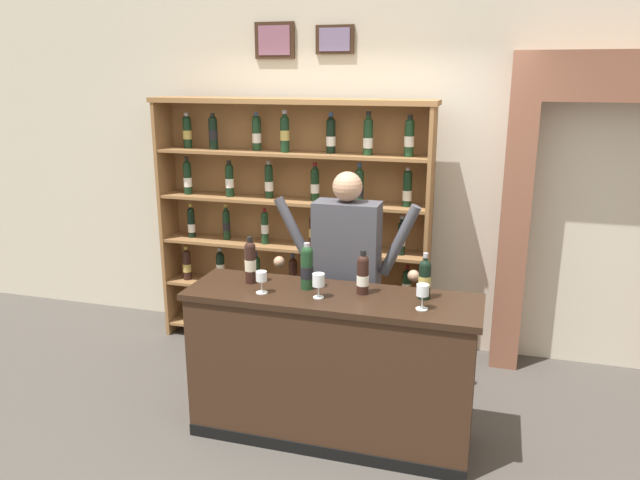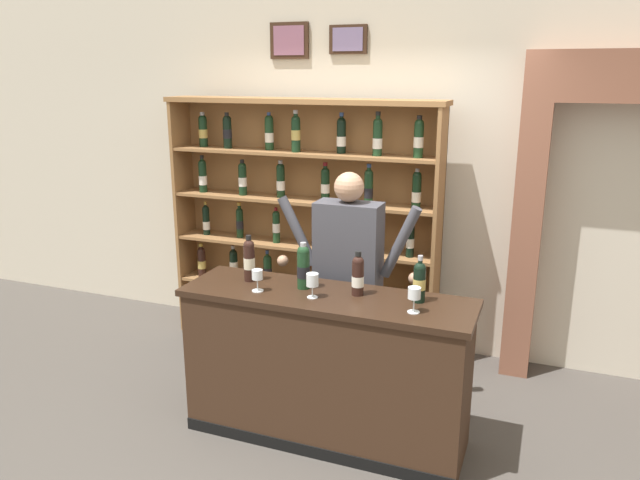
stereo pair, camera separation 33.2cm
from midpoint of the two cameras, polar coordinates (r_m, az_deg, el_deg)
name	(u,v)px [view 2 (the right image)]	position (r m, az deg, el deg)	size (l,w,h in m)	color
ground_plane	(311,433)	(4.21, 1.48, -17.67)	(14.00, 14.00, 0.02)	#47423D
back_wall	(384,152)	(5.15, 7.90, 8.13)	(12.00, 0.19, 3.29)	beige
wine_shelf	(303,219)	(5.07, 0.29, 1.98)	(2.34, 0.32, 2.09)	olive
archway_doorway	(633,203)	(4.97, 29.01, 3.06)	(1.61, 0.45, 2.44)	brown
tasting_counter	(326,367)	(3.92, 3.04, -11.87)	(1.82, 0.54, 0.98)	#382316
shopkeeper	(348,263)	(4.17, 4.92, -2.21)	(1.04, 0.22, 1.66)	#2D3347
tasting_bottle_rosso	(249,259)	(3.93, -4.26, -1.84)	(0.07, 0.07, 0.31)	black
tasting_bottle_bianco	(303,266)	(3.78, 0.94, -2.50)	(0.08, 0.08, 0.30)	#19381E
tasting_bottle_vin_santo	(358,275)	(3.70, 6.15, -3.29)	(0.07, 0.07, 0.28)	black
tasting_bottle_chianti	(419,281)	(3.64, 11.90, -3.81)	(0.08, 0.08, 0.28)	black
wine_glass_spare	(257,276)	(3.75, -3.39, -3.43)	(0.07, 0.07, 0.14)	silver
wine_glass_right	(312,281)	(3.64, 1.90, -3.87)	(0.07, 0.07, 0.15)	silver
wine_glass_left	(414,294)	(3.48, 11.55, -5.06)	(0.07, 0.07, 0.15)	silver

